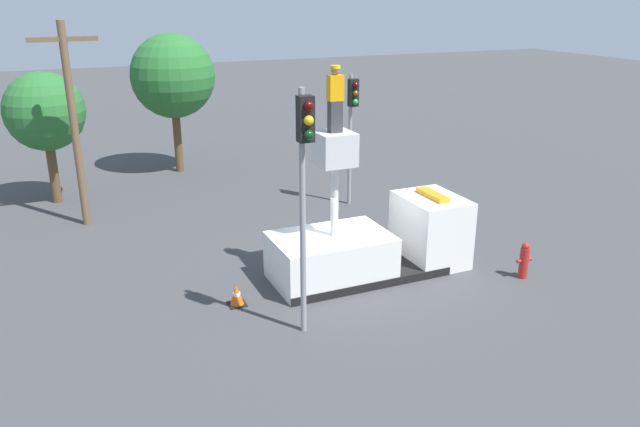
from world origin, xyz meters
TOP-DOWN VIEW (x-y plane):
  - ground_plane at (0.00, 0.00)m, footprint 120.00×120.00m
  - bucket_truck at (0.48, 0.00)m, footprint 5.86×2.25m
  - worker at (-0.74, 0.00)m, footprint 0.40×0.26m
  - traffic_light_pole at (-2.64, -2.48)m, footprint 0.34×0.57m
  - traffic_light_across at (2.72, 5.87)m, footprint 0.34×0.57m
  - fire_hydrant at (4.34, -2.11)m, footprint 0.50×0.26m
  - traffic_cone_rear at (-3.76, -0.39)m, footprint 0.46×0.46m
  - tree_left_bg at (-7.79, 10.84)m, footprint 2.98×2.98m
  - tree_right_bg at (-2.39, 13.42)m, footprint 3.71×3.71m
  - utility_pole at (-6.92, 7.72)m, footprint 2.20×0.26m

SIDE VIEW (x-z plane):
  - ground_plane at x=0.00m, z-range 0.00..0.00m
  - traffic_cone_rear at x=-3.76m, z-range -0.02..0.55m
  - fire_hydrant at x=4.34m, z-range -0.01..1.08m
  - bucket_truck at x=0.48m, z-range -1.28..3.04m
  - traffic_light_across at x=2.72m, z-range 1.05..6.06m
  - tree_left_bg at x=-7.79m, z-range 1.03..6.12m
  - utility_pole at x=-6.92m, z-range 0.31..7.32m
  - traffic_light_pole at x=-2.64m, z-range 1.21..7.13m
  - tree_right_bg at x=-2.39m, z-range 1.23..7.45m
  - worker at x=-0.74m, z-range 4.32..6.07m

